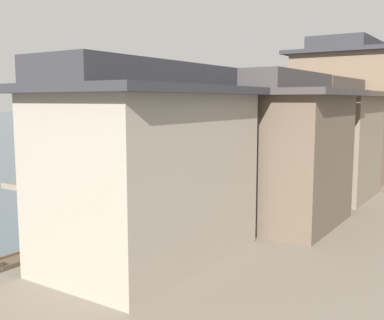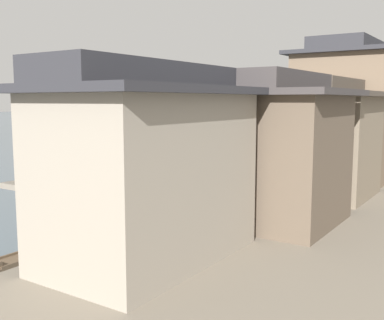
{
  "view_description": "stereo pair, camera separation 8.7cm",
  "coord_description": "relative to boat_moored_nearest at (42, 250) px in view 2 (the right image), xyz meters",
  "views": [
    {
      "loc": [
        19.65,
        -5.53,
        5.95
      ],
      "look_at": [
        3.32,
        19.29,
        2.13
      ],
      "focal_mm": 43.45,
      "sensor_mm": 36.0,
      "label": 1
    },
    {
      "loc": [
        19.72,
        -5.48,
        5.95
      ],
      "look_at": [
        3.32,
        19.29,
        2.13
      ],
      "focal_mm": 43.45,
      "sensor_mm": 36.0,
      "label": 2
    }
  ],
  "objects": [
    {
      "name": "house_waterfront_nearest",
      "position": [
        5.16,
        0.11,
        3.68
      ],
      "size": [
        5.19,
        7.73,
        6.14
      ],
      "color": "gray",
      "rests_on": "riverbank_right"
    },
    {
      "name": "mooring_post_dock_near",
      "position": [
        2.66,
        -1.12,
        1.06
      ],
      "size": [
        0.2,
        0.2,
        0.77
      ],
      "primitive_type": "cylinder",
      "color": "#473828",
      "rests_on": "riverbank_right"
    },
    {
      "name": "stone_bridge",
      "position": [
        -5.49,
        59.63,
        3.01
      ],
      "size": [
        25.59,
        2.4,
        5.0
      ],
      "color": "gray",
      "rests_on": "ground"
    },
    {
      "name": "house_waterfront_narrow",
      "position": [
        5.96,
        18.9,
        4.98
      ],
      "size": [
        6.8,
        6.03,
        8.74
      ],
      "color": "#75604C",
      "rests_on": "riverbank_right"
    },
    {
      "name": "boat_moored_third",
      "position": [
        -4.69,
        34.58,
        -0.01
      ],
      "size": [
        4.82,
        1.42,
        0.74
      ],
      "color": "brown",
      "rests_on": "ground"
    },
    {
      "name": "mooring_post_dock_far",
      "position": [
        2.66,
        12.73,
        1.15
      ],
      "size": [
        0.2,
        0.2,
        0.95
      ],
      "primitive_type": "cylinder",
      "color": "#473828",
      "rests_on": "riverbank_right"
    },
    {
      "name": "boat_moored_second",
      "position": [
        -0.03,
        12.81,
        -0.14
      ],
      "size": [
        1.06,
        5.61,
        0.37
      ],
      "color": "brown",
      "rests_on": "ground"
    },
    {
      "name": "mooring_post_dock_mid",
      "position": [
        2.66,
        6.55,
        1.03
      ],
      "size": [
        0.2,
        0.2,
        0.72
      ],
      "primitive_type": "cylinder",
      "color": "#473828",
      "rests_on": "riverbank_right"
    },
    {
      "name": "boat_midriver_drifting",
      "position": [
        0.03,
        6.69,
        -0.06
      ],
      "size": [
        1.4,
        5.21,
        0.63
      ],
      "color": "brown",
      "rests_on": "ground"
    },
    {
      "name": "house_waterfront_tall",
      "position": [
        6.05,
        13.07,
        3.68
      ],
      "size": [
        6.97,
        6.07,
        6.14
      ],
      "color": "#7F705B",
      "rests_on": "riverbank_right"
    },
    {
      "name": "boat_moored_nearest",
      "position": [
        0.0,
        0.0,
        0.0
      ],
      "size": [
        1.08,
        4.73,
        0.76
      ],
      "color": "brown",
      "rests_on": "ground"
    },
    {
      "name": "boat_moored_far",
      "position": [
        -3.8,
        50.29,
        -0.09
      ],
      "size": [
        5.29,
        3.59,
        0.55
      ],
      "color": "#232326",
      "rests_on": "ground"
    },
    {
      "name": "house_waterfront_far",
      "position": [
        5.33,
        25.81,
        4.98
      ],
      "size": [
        5.53,
        7.5,
        8.74
      ],
      "color": "brown",
      "rests_on": "riverbank_right"
    },
    {
      "name": "house_waterfront_second",
      "position": [
        6.11,
        6.56,
        3.68
      ],
      "size": [
        7.08,
        6.06,
        6.14
      ],
      "color": "brown",
      "rests_on": "riverbank_right"
    }
  ]
}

